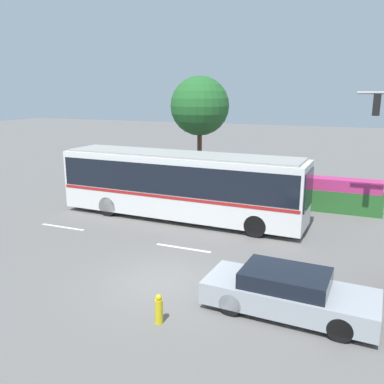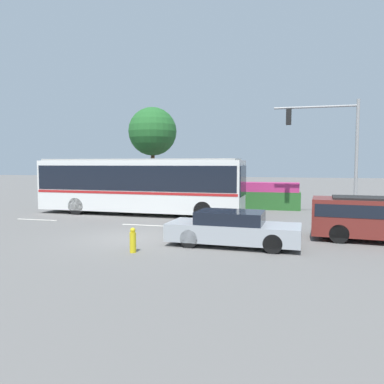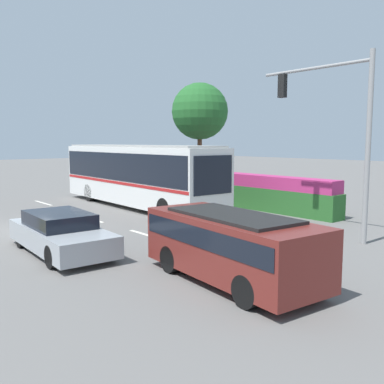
{
  "view_description": "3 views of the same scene",
  "coord_description": "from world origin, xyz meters",
  "px_view_note": "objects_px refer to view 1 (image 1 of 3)",
  "views": [
    {
      "loc": [
        5.78,
        -11.36,
        6.18
      ],
      "look_at": [
        -0.72,
        4.18,
        2.09
      ],
      "focal_mm": 38.42,
      "sensor_mm": 36.0,
      "label": 1
    },
    {
      "loc": [
        6.06,
        -14.02,
        3.04
      ],
      "look_at": [
        1.33,
        4.72,
        1.56
      ],
      "focal_mm": 34.88,
      "sensor_mm": 36.0,
      "label": 2
    },
    {
      "loc": [
        16.94,
        -5.74,
        3.5
      ],
      "look_at": [
        2.98,
        6.03,
        1.33
      ],
      "focal_mm": 39.86,
      "sensor_mm": 36.0,
      "label": 3
    }
  ],
  "objects_px": {
    "city_bus": "(180,182)",
    "fire_hydrant": "(159,309)",
    "street_tree_left": "(200,106)",
    "sedan_foreground": "(288,293)"
  },
  "relations": [
    {
      "from": "sedan_foreground",
      "to": "street_tree_left",
      "type": "xyz_separation_m",
      "value": [
        -7.75,
        12.61,
        4.75
      ]
    },
    {
      "from": "city_bus",
      "to": "sedan_foreground",
      "type": "relative_size",
      "value": 2.53
    },
    {
      "from": "street_tree_left",
      "to": "fire_hydrant",
      "type": "distance_m",
      "value": 16.03
    },
    {
      "from": "city_bus",
      "to": "fire_hydrant",
      "type": "bearing_deg",
      "value": -67.59
    },
    {
      "from": "sedan_foreground",
      "to": "fire_hydrant",
      "type": "relative_size",
      "value": 5.72
    },
    {
      "from": "city_bus",
      "to": "street_tree_left",
      "type": "distance_m",
      "value": 6.59
    },
    {
      "from": "city_bus",
      "to": "sedan_foreground",
      "type": "bearing_deg",
      "value": -45.61
    },
    {
      "from": "street_tree_left",
      "to": "fire_hydrant",
      "type": "relative_size",
      "value": 8.34
    },
    {
      "from": "city_bus",
      "to": "street_tree_left",
      "type": "relative_size",
      "value": 1.74
    },
    {
      "from": "sedan_foreground",
      "to": "city_bus",
      "type": "bearing_deg",
      "value": 135.49
    }
  ]
}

